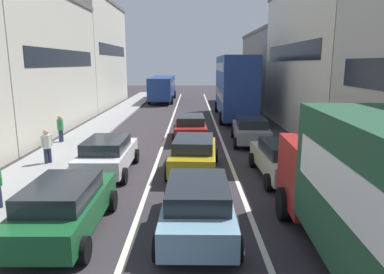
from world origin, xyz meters
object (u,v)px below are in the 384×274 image
sedan_centre_lane_second (196,205)px  sedan_right_lane_behind_truck (282,159)px  pedestrian_mid_sidewalk (45,146)px  pedestrian_far_sidewalk (59,128)px  bus_far_queue_secondary (161,87)px  sedan_left_lane_third (106,154)px  removalist_box_truck (378,193)px  wagon_right_lane_far (249,130)px  bus_mid_queue_primary (233,84)px  coupe_centre_lane_fourth (189,127)px  hatchback_centre_lane_third (192,153)px  wagon_left_lane_second (62,206)px

sedan_centre_lane_second → sedan_right_lane_behind_truck: same height
pedestrian_mid_sidewalk → pedestrian_far_sidewalk: bearing=141.5°
sedan_right_lane_behind_truck → bus_far_queue_secondary: (-7.15, 28.52, 0.96)m
sedan_left_lane_third → bus_far_queue_secondary: bus_far_queue_secondary is taller
removalist_box_truck → pedestrian_mid_sidewalk: 13.29m
pedestrian_mid_sidewalk → wagon_right_lane_far: bearing=63.3°
sedan_left_lane_third → bus_far_queue_secondary: bearing=0.2°
bus_mid_queue_primary → sedan_right_lane_behind_truck: bearing=-178.4°
coupe_centre_lane_fourth → bus_mid_queue_primary: size_ratio=0.41×
pedestrian_mid_sidewalk → bus_far_queue_secondary: bearing=122.3°
hatchback_centre_lane_third → sedan_right_lane_behind_truck: bearing=-100.4°
wagon_left_lane_second → hatchback_centre_lane_third: bearing=-32.2°
bus_mid_queue_primary → pedestrian_mid_sidewalk: size_ratio=6.35×
wagon_left_lane_second → sedan_right_lane_behind_truck: size_ratio=0.99×
bus_far_queue_secondary → coupe_centre_lane_fourth: bearing=-171.1°
sedan_centre_lane_second → wagon_right_lane_far: 11.23m
sedan_left_lane_third → pedestrian_mid_sidewalk: (-2.92, 0.97, 0.15)m
sedan_right_lane_behind_truck → pedestrian_far_sidewalk: pedestrian_far_sidewalk is taller
sedan_centre_lane_second → wagon_left_lane_second: size_ratio=1.01×
coupe_centre_lane_fourth → bus_mid_queue_primary: bus_mid_queue_primary is taller
hatchback_centre_lane_third → coupe_centre_lane_fourth: 6.23m
removalist_box_truck → wagon_right_lane_far: 13.02m
sedan_right_lane_behind_truck → removalist_box_truck: bearing=179.4°
hatchback_centre_lane_third → pedestrian_far_sidewalk: size_ratio=2.65×
wagon_right_lane_far → pedestrian_mid_sidewalk: size_ratio=2.65×
sedan_left_lane_third → pedestrian_mid_sidewalk: 3.09m
bus_mid_queue_primary → pedestrian_far_sidewalk: (-10.90, -9.35, -1.88)m
sedan_left_lane_third → pedestrian_mid_sidewalk: bearing=71.8°
removalist_box_truck → wagon_left_lane_second: (-7.17, 2.12, -1.18)m
sedan_left_lane_third → pedestrian_mid_sidewalk: size_ratio=2.59×
sedan_left_lane_third → sedan_centre_lane_second: bearing=-145.1°
sedan_centre_lane_second → coupe_centre_lane_fourth: same height
sedan_centre_lane_second → sedan_right_lane_behind_truck: 5.77m
coupe_centre_lane_fourth → pedestrian_mid_sidewalk: 8.35m
wagon_left_lane_second → sedan_right_lane_behind_truck: (7.04, 4.68, 0.00)m
removalist_box_truck → sedan_left_lane_third: (-7.27, 7.48, -1.18)m
sedan_centre_lane_second → removalist_box_truck: bearing=-120.6°
sedan_centre_lane_second → sedan_right_lane_behind_truck: (3.49, 4.60, 0.00)m
pedestrian_far_sidewalk → bus_far_queue_secondary: bearing=-91.2°
coupe_centre_lane_fourth → pedestrian_mid_sidewalk: bearing=129.5°
sedan_right_lane_behind_truck → pedestrian_far_sidewalk: bearing=60.0°
wagon_right_lane_far → bus_far_queue_secondary: bus_far_queue_secondary is taller
hatchback_centre_lane_third → sedan_left_lane_third: bearing=96.5°
sedan_centre_lane_second → wagon_left_lane_second: bearing=92.0°
wagon_left_lane_second → sedan_left_lane_third: same height
wagon_left_lane_second → hatchback_centre_lane_third: (3.49, 5.55, 0.00)m
hatchback_centre_lane_third → sedan_left_lane_third: 3.60m
removalist_box_truck → bus_far_queue_secondary: removalist_box_truck is taller
bus_mid_queue_primary → bus_far_queue_secondary: bus_mid_queue_primary is taller
sedan_centre_lane_second → bus_mid_queue_primary: 20.28m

